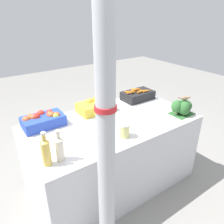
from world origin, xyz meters
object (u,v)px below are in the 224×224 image
(support_pole, at_px, (106,126))
(apple_crate, at_px, (43,120))
(broccoli_pile, at_px, (183,107))
(orange_crate, at_px, (97,105))
(carrot_crate, at_px, (138,95))
(juice_bottle_cloudy, at_px, (60,148))
(pickle_jar, at_px, (124,130))
(juice_bottle_golden, at_px, (46,151))
(sparrow_bird, at_px, (185,98))

(support_pole, distance_m, apple_crate, 1.01)
(support_pole, relative_size, broccoli_pile, 9.28)
(orange_crate, height_order, carrot_crate, orange_crate)
(carrot_crate, bearing_deg, broccoli_pile, -78.39)
(juice_bottle_cloudy, bearing_deg, pickle_jar, -1.14)
(broccoli_pile, height_order, juice_bottle_golden, juice_bottle_golden)
(juice_bottle_cloudy, distance_m, pickle_jar, 0.57)
(orange_crate, bearing_deg, sparrow_bird, -41.50)
(carrot_crate, bearing_deg, juice_bottle_golden, -156.98)
(apple_crate, distance_m, juice_bottle_golden, 0.59)
(juice_bottle_golden, relative_size, pickle_jar, 2.15)
(apple_crate, xyz_separation_m, broccoli_pile, (1.27, -0.57, 0.02))
(support_pole, bearing_deg, juice_bottle_cloudy, 110.87)
(support_pole, height_order, juice_bottle_golden, support_pole)
(broccoli_pile, bearing_deg, support_pole, -162.57)
(carrot_crate, xyz_separation_m, juice_bottle_cloudy, (-1.22, -0.56, 0.04))
(orange_crate, xyz_separation_m, broccoli_pile, (0.68, -0.57, 0.02))
(orange_crate, relative_size, juice_bottle_golden, 1.42)
(juice_bottle_golden, relative_size, juice_bottle_cloudy, 1.08)
(pickle_jar, height_order, sparrow_bird, sparrow_bird)
(broccoli_pile, distance_m, juice_bottle_golden, 1.43)
(broccoli_pile, xyz_separation_m, juice_bottle_cloudy, (-1.34, 0.01, 0.02))
(carrot_crate, relative_size, juice_bottle_golden, 1.42)
(orange_crate, xyz_separation_m, pickle_jar, (-0.08, -0.58, -0.00))
(sparrow_bird, bearing_deg, carrot_crate, 134.82)
(apple_crate, relative_size, orange_crate, 1.00)
(carrot_crate, distance_m, juice_bottle_cloudy, 1.34)
(carrot_crate, bearing_deg, sparrow_bird, -79.87)
(orange_crate, distance_m, broccoli_pile, 0.89)
(juice_bottle_golden, bearing_deg, juice_bottle_cloudy, -0.00)
(carrot_crate, height_order, juice_bottle_cloudy, juice_bottle_cloudy)
(apple_crate, height_order, pickle_jar, apple_crate)
(support_pole, bearing_deg, juice_bottle_golden, 122.50)
(carrot_crate, height_order, pickle_jar, carrot_crate)
(juice_bottle_golden, xyz_separation_m, sparrow_bird, (1.42, -0.03, 0.08))
(carrot_crate, relative_size, broccoli_pile, 1.50)
(apple_crate, xyz_separation_m, pickle_jar, (0.51, -0.58, -0.00))
(orange_crate, xyz_separation_m, carrot_crate, (0.57, -0.01, -0.01))
(carrot_crate, xyz_separation_m, broccoli_pile, (0.12, -0.57, 0.02))
(juice_bottle_golden, distance_m, sparrow_bird, 1.42)
(pickle_jar, xyz_separation_m, sparrow_bird, (0.75, -0.02, 0.12))
(carrot_crate, bearing_deg, support_pole, -138.77)
(orange_crate, height_order, sparrow_bird, sparrow_bird)
(support_pole, height_order, pickle_jar, support_pole)
(apple_crate, relative_size, broccoli_pile, 1.50)
(broccoli_pile, xyz_separation_m, pickle_jar, (-0.76, -0.00, -0.02))
(apple_crate, distance_m, broccoli_pile, 1.39)
(apple_crate, height_order, orange_crate, orange_crate)
(carrot_crate, bearing_deg, apple_crate, 179.77)
(support_pole, bearing_deg, carrot_crate, 41.23)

